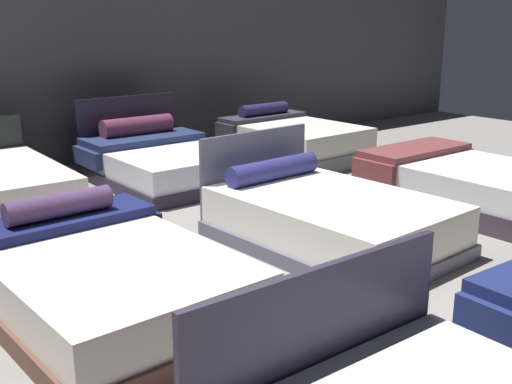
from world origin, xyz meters
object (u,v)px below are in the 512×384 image
object	(u,v)px
bed_11	(293,141)
bed_6	(328,218)
bed_10	(162,161)
bed_5	(104,280)
bed_7	(463,183)

from	to	relation	value
bed_11	bed_6	bearing A→B (deg)	-128.20
bed_10	bed_5	bearing A→B (deg)	-126.42
bed_11	bed_5	bearing A→B (deg)	-148.07
bed_6	bed_10	size ratio (longest dim) A/B	1.10
bed_5	bed_7	distance (m)	4.25
bed_10	bed_11	world-z (taller)	bed_10
bed_5	bed_10	xyz separation A→B (m)	(2.18, 2.95, 0.01)
bed_7	bed_11	xyz separation A→B (m)	(0.05, 2.86, 0.03)
bed_6	bed_7	world-z (taller)	bed_6
bed_5	bed_6	xyz separation A→B (m)	(2.19, 0.00, 0.01)
bed_6	bed_11	world-z (taller)	bed_6
bed_5	bed_6	bearing A→B (deg)	-1.71
bed_5	bed_10	distance (m)	3.67
bed_5	bed_6	world-z (taller)	bed_6
bed_10	bed_6	bearing A→B (deg)	-89.82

